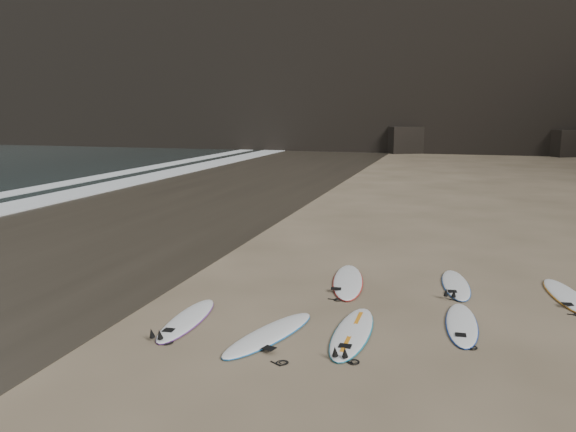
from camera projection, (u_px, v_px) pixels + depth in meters
name	position (u px, v px, depth m)	size (l,w,h in m)	color
ground	(508.00, 339.00, 9.83)	(240.00, 240.00, 0.00)	#897559
wet_sand	(147.00, 209.00, 22.89)	(12.00, 200.00, 0.01)	#383026
foam_near	(35.00, 202.00, 24.42)	(2.20, 200.00, 0.05)	white
surfboard_0	(270.00, 334.00, 9.93)	(0.60, 2.50, 0.09)	white
surfboard_1	(352.00, 332.00, 10.01)	(0.61, 2.56, 0.09)	white
surfboard_2	(462.00, 324.00, 10.41)	(0.55, 2.29, 0.08)	white
surfboard_5	(348.00, 281.00, 13.00)	(0.66, 2.75, 0.10)	white
surfboard_6	(456.00, 284.00, 12.78)	(0.56, 2.34, 0.08)	white
surfboard_7	(567.00, 296.00, 11.98)	(0.59, 2.48, 0.09)	white
surfboard_11	(187.00, 319.00, 10.63)	(0.56, 2.34, 0.08)	white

